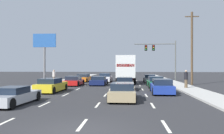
% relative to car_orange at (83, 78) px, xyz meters
% --- Properties ---
extents(ground_plane, '(140.00, 140.00, 0.00)m').
position_rel_car_orange_xyz_m(ground_plane, '(5.15, -3.50, -0.56)').
color(ground_plane, '#2B2B2D').
extents(sidewalk_right, '(2.55, 80.00, 0.14)m').
position_rel_car_orange_xyz_m(sidewalk_right, '(13.37, -8.50, -0.49)').
color(sidewalk_right, '#B2AFA8').
rests_on(sidewalk_right, ground_plane).
extents(sidewalk_left, '(2.55, 80.00, 0.14)m').
position_rel_car_orange_xyz_m(sidewalk_left, '(-3.07, -8.50, -0.49)').
color(sidewalk_left, '#B2AFA8').
rests_on(sidewalk_left, ground_plane).
extents(lane_markings, '(6.94, 57.00, 0.01)m').
position_rel_car_orange_xyz_m(lane_markings, '(5.15, -4.73, -0.56)').
color(lane_markings, silver).
rests_on(lane_markings, ground_plane).
extents(car_orange, '(2.08, 4.70, 1.20)m').
position_rel_car_orange_xyz_m(car_orange, '(0.00, 0.00, 0.00)').
color(car_orange, orange).
rests_on(car_orange, ground_plane).
extents(car_red, '(2.08, 4.08, 1.19)m').
position_rel_car_orange_xyz_m(car_red, '(0.23, -7.69, -0.02)').
color(car_red, red).
rests_on(car_red, ground_plane).
extents(car_yellow, '(1.98, 4.72, 1.30)m').
position_rel_car_orange_xyz_m(car_yellow, '(-0.17, -15.16, 0.04)').
color(car_yellow, yellow).
rests_on(car_yellow, ground_plane).
extents(car_silver, '(1.95, 4.65, 1.13)m').
position_rel_car_orange_xyz_m(car_silver, '(-0.20, -22.40, -0.05)').
color(car_silver, '#B7BABF').
rests_on(car_silver, ground_plane).
extents(car_white, '(1.94, 4.63, 1.34)m').
position_rel_car_orange_xyz_m(car_white, '(3.52, -0.17, 0.04)').
color(car_white, white).
rests_on(car_white, ground_plane).
extents(car_navy, '(2.01, 4.28, 1.15)m').
position_rel_car_orange_xyz_m(car_navy, '(3.33, -6.82, -0.03)').
color(car_navy, '#141E4C').
rests_on(car_navy, ground_plane).
extents(box_truck, '(2.81, 7.81, 3.84)m').
position_rel_car_orange_xyz_m(box_truck, '(6.81, -3.71, 1.59)').
color(box_truck, white).
rests_on(box_truck, ground_plane).
extents(car_black, '(1.86, 4.06, 1.31)m').
position_rel_car_orange_xyz_m(car_black, '(6.71, -12.68, 0.02)').
color(car_black, black).
rests_on(car_black, ground_plane).
extents(car_tan, '(1.95, 4.53, 1.24)m').
position_rel_car_orange_xyz_m(car_tan, '(6.66, -20.00, 0.01)').
color(car_tan, tan).
rests_on(car_tan, ground_plane).
extents(car_gray, '(1.93, 4.11, 1.19)m').
position_rel_car_orange_xyz_m(car_gray, '(10.32, -1.25, -0.02)').
color(car_gray, slate).
rests_on(car_gray, ground_plane).
extents(car_green, '(1.90, 4.57, 1.25)m').
position_rel_car_orange_xyz_m(car_green, '(10.23, -9.37, 0.00)').
color(car_green, '#196B38').
rests_on(car_green, ground_plane).
extents(car_blue, '(2.04, 4.63, 1.29)m').
position_rel_car_orange_xyz_m(car_blue, '(10.04, -15.64, 0.03)').
color(car_blue, '#1E389E').
rests_on(car_blue, ground_plane).
extents(traffic_signal_mast, '(6.93, 0.69, 6.72)m').
position_rel_car_orange_xyz_m(traffic_signal_mast, '(12.15, 2.94, 4.40)').
color(traffic_signal_mast, '#595B56').
rests_on(traffic_signal_mast, ground_plane).
extents(utility_pole_mid, '(1.80, 0.28, 9.49)m').
position_rel_car_orange_xyz_m(utility_pole_mid, '(15.35, -5.72, 4.32)').
color(utility_pole_mid, brown).
rests_on(utility_pole_mid, ground_plane).
extents(roadside_billboard, '(3.88, 0.36, 7.88)m').
position_rel_car_orange_xyz_m(roadside_billboard, '(-6.88, 1.55, 5.03)').
color(roadside_billboard, slate).
rests_on(roadside_billboard, ground_plane).
extents(pedestrian_near_corner, '(0.38, 0.38, 1.88)m').
position_rel_car_orange_xyz_m(pedestrian_near_corner, '(13.22, -11.40, 0.52)').
color(pedestrian_near_corner, brown).
rests_on(pedestrian_near_corner, sidewalk_right).
extents(pedestrian_mid_block, '(0.38, 0.38, 1.80)m').
position_rel_car_orange_xyz_m(pedestrian_mid_block, '(-3.15, -5.08, 0.48)').
color(pedestrian_mid_block, brown).
rests_on(pedestrian_mid_block, sidewalk_left).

